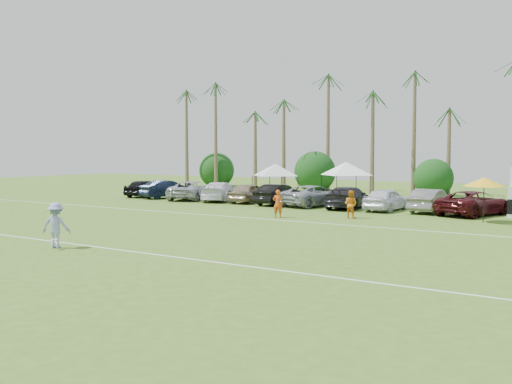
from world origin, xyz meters
The scene contains 30 objects.
ground centered at (0.00, 0.00, 0.00)m, with size 120.00×120.00×0.00m, color #45691F.
field_lines centered at (0.00, 8.00, 0.01)m, with size 80.00×12.10×0.01m.
palm_tree_0 centered at (-22.00, 38.00, 7.48)m, with size 2.40×2.40×8.90m.
palm_tree_1 centered at (-17.00, 38.00, 8.35)m, with size 2.40×2.40×9.90m.
palm_tree_2 centered at (-12.00, 38.00, 9.21)m, with size 2.40×2.40×10.90m.
palm_tree_3 centered at (-8.00, 38.00, 10.06)m, with size 2.40×2.40×11.90m.
palm_tree_4 centered at (-4.00, 38.00, 7.48)m, with size 2.40×2.40×8.90m.
palm_tree_5 centered at (0.00, 38.00, 8.35)m, with size 2.40×2.40×9.90m.
palm_tree_6 centered at (4.00, 38.00, 9.21)m, with size 2.40×2.40×10.90m.
palm_tree_7 centered at (8.00, 38.00, 10.06)m, with size 2.40×2.40×11.90m.
bush_tree_0 centered at (-19.00, 39.00, 1.80)m, with size 4.00×4.00×4.00m.
bush_tree_1 centered at (-6.00, 39.00, 1.80)m, with size 4.00×4.00×4.00m.
bush_tree_2 centered at (6.00, 39.00, 1.80)m, with size 4.00×4.00×4.00m.
sideline_player_a centered at (2.86, 15.10, 0.83)m, with size 0.61×0.40×1.67m, color #D15117.
sideline_player_b centered at (6.63, 17.14, 0.82)m, with size 0.80×0.62×1.64m, color orange.
canopy_tent_left centered at (-3.84, 26.20, 2.93)m, with size 4.23×4.23×3.43m.
canopy_tent_right centered at (1.66, 27.90, 3.10)m, with size 4.48×4.48×3.63m.
market_umbrella centered at (13.64, 19.09, 2.25)m, with size 2.25×2.25×2.51m.
frisbee_player centered at (0.69, 0.98, 0.92)m, with size 1.37×1.12×1.85m.
parked_car_0 centered at (-15.07, 22.77, 0.76)m, with size 1.79×4.45×1.51m, color black.
parked_car_1 centered at (-12.32, 22.55, 0.76)m, with size 1.60×4.60×1.51m, color black.
parked_car_2 centered at (-9.57, 22.48, 0.76)m, with size 2.51×5.45×1.51m, color #A7A9B1.
parked_car_3 centered at (-6.82, 22.63, 0.76)m, with size 2.12×5.22×1.51m, color white.
parked_car_4 centered at (-4.08, 22.71, 0.76)m, with size 1.79×4.45×1.51m, color gray.
parked_car_5 centered at (-1.33, 22.41, 0.76)m, with size 1.60×4.60×1.51m, color black.
parked_car_6 centered at (1.42, 22.68, 0.76)m, with size 2.51×5.45×1.51m, color #9CA0A8.
parked_car_7 centered at (4.17, 22.56, 0.76)m, with size 2.12×5.22×1.51m, color black.
parked_car_8 centered at (6.91, 22.43, 0.76)m, with size 1.79×4.45×1.51m, color silver.
parked_car_9 centered at (9.66, 22.99, 0.76)m, with size 1.60×4.60×1.51m, color slate.
parked_car_10 centered at (12.41, 22.58, 0.76)m, with size 2.51×5.45×1.51m, color #410E13.
Camera 1 is at (19.79, -14.00, 3.88)m, focal length 40.00 mm.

